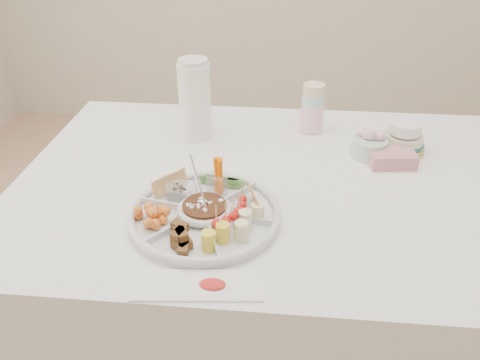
# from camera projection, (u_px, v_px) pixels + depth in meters

# --- Properties ---
(floor) EXTENTS (4.00, 4.00, 0.00)m
(floor) POSITION_uv_depth(u_px,v_px,m) (270.00, 349.00, 1.76)
(floor) COLOR tan
(floor) RESTS_ON ground
(dining_table) EXTENTS (1.52, 1.02, 0.76)m
(dining_table) POSITION_uv_depth(u_px,v_px,m) (274.00, 275.00, 1.56)
(dining_table) COLOR white
(dining_table) RESTS_ON floor
(party_tray) EXTENTS (0.45, 0.45, 0.04)m
(party_tray) POSITION_uv_depth(u_px,v_px,m) (205.00, 212.00, 1.18)
(party_tray) COLOR silver
(party_tray) RESTS_ON dining_table
(bean_dip) EXTENTS (0.13, 0.13, 0.04)m
(bean_dip) POSITION_uv_depth(u_px,v_px,m) (205.00, 210.00, 1.18)
(bean_dip) COLOR #56260E
(bean_dip) RESTS_ON party_tray
(tortillas) EXTENTS (0.11, 0.11, 0.06)m
(tortillas) POSITION_uv_depth(u_px,v_px,m) (255.00, 198.00, 1.19)
(tortillas) COLOR #AF7B48
(tortillas) RESTS_ON party_tray
(carrot_cucumber) EXTENTS (0.14, 0.14, 0.10)m
(carrot_cucumber) POSITION_uv_depth(u_px,v_px,m) (221.00, 172.00, 1.26)
(carrot_cucumber) COLOR #F76E01
(carrot_cucumber) RESTS_ON party_tray
(pita_raisins) EXTENTS (0.12, 0.12, 0.05)m
(pita_raisins) POSITION_uv_depth(u_px,v_px,m) (173.00, 185.00, 1.25)
(pita_raisins) COLOR #E29F59
(pita_raisins) RESTS_ON party_tray
(cherries) EXTENTS (0.13, 0.13, 0.04)m
(cherries) POSITION_uv_depth(u_px,v_px,m) (152.00, 215.00, 1.15)
(cherries) COLOR #CA7334
(cherries) RESTS_ON party_tray
(granola_chunks) EXTENTS (0.12, 0.12, 0.05)m
(granola_chunks) POSITION_uv_depth(u_px,v_px,m) (185.00, 239.00, 1.07)
(granola_chunks) COLOR #3C251A
(granola_chunks) RESTS_ON party_tray
(banana_tomato) EXTENTS (0.13, 0.13, 0.09)m
(banana_tomato) POSITION_uv_depth(u_px,v_px,m) (240.00, 223.00, 1.08)
(banana_tomato) COLOR #F4E962
(banana_tomato) RESTS_ON party_tray
(cup_stack) EXTENTS (0.09, 0.09, 0.21)m
(cup_stack) POSITION_uv_depth(u_px,v_px,m) (313.00, 102.00, 1.57)
(cup_stack) COLOR white
(cup_stack) RESTS_ON dining_table
(thermos) EXTENTS (0.11, 0.11, 0.27)m
(thermos) POSITION_uv_depth(u_px,v_px,m) (195.00, 99.00, 1.52)
(thermos) COLOR white
(thermos) RESTS_ON dining_table
(flower_bowl) EXTENTS (0.12, 0.12, 0.08)m
(flower_bowl) POSITION_uv_depth(u_px,v_px,m) (369.00, 143.00, 1.45)
(flower_bowl) COLOR #90B29A
(flower_bowl) RESTS_ON dining_table
(napkin_stack) EXTENTS (0.15, 0.13, 0.05)m
(napkin_stack) POSITION_uv_depth(u_px,v_px,m) (390.00, 156.00, 1.43)
(napkin_stack) COLOR #C07D88
(napkin_stack) RESTS_ON dining_table
(plate_stack) EXTENTS (0.18, 0.18, 0.09)m
(plate_stack) POSITION_uv_depth(u_px,v_px,m) (403.00, 138.00, 1.48)
(plate_stack) COLOR yellow
(plate_stack) RESTS_ON dining_table
(placemat) EXTENTS (0.28, 0.12, 0.01)m
(placemat) POSITION_uv_depth(u_px,v_px,m) (199.00, 285.00, 0.99)
(placemat) COLOR silver
(placemat) RESTS_ON dining_table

